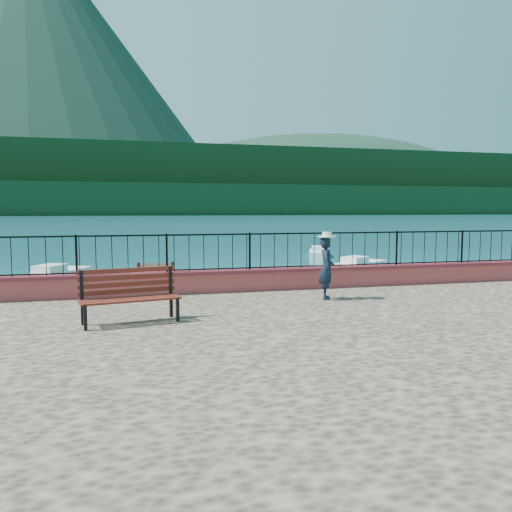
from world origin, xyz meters
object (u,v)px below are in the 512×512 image
person (326,268)px  boat_5 (319,251)px  park_bench (130,307)px  boat_3 (58,271)px  boat_2 (360,262)px

person → boat_5: size_ratio=0.41×
boat_5 → park_bench: bearing=172.3°
boat_3 → boat_5: bearing=-38.3°
park_bench → person: size_ratio=1.28×
park_bench → boat_5: size_ratio=0.53×
boat_2 → boat_5: size_ratio=1.09×
boat_2 → boat_5: 8.09m
boat_3 → boat_5: (16.75, 8.02, 0.00)m
boat_5 → boat_2: bearing=-163.4°
park_bench → boat_2: 20.36m
person → boat_3: 16.56m
park_bench → boat_5: (13.45, 23.90, -1.11)m
person → boat_3: (-7.96, 14.43, -1.56)m
park_bench → boat_2: park_bench is taller
person → boat_3: size_ratio=0.37×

